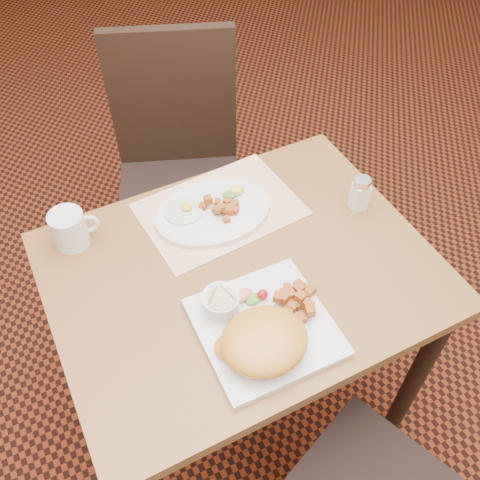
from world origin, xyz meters
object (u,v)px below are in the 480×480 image
plate_square (265,327)px  salt_shaker (360,193)px  plate_oval (213,212)px  chair_far (178,163)px  table (242,295)px  coffee_mug (70,229)px

plate_square → salt_shaker: salt_shaker is taller
plate_square → plate_oval: 0.36m
plate_oval → chair_far: bearing=80.8°
table → plate_square: (-0.03, -0.17, 0.12)m
table → chair_far: size_ratio=0.93×
plate_square → coffee_mug: size_ratio=2.42×
plate_square → salt_shaker: (0.39, 0.22, 0.04)m
chair_far → salt_shaker: (0.27, -0.61, 0.26)m
plate_oval → coffee_mug: 0.36m
table → plate_square: plate_square is taller
plate_oval → salt_shaker: 0.38m
plate_square → coffee_mug: 0.53m
chair_far → salt_shaker: bearing=135.4°
plate_oval → salt_shaker: (0.35, -0.15, 0.04)m
plate_square → coffee_mug: (-0.30, 0.43, 0.04)m
table → coffee_mug: bearing=141.9°
salt_shaker → coffee_mug: (-0.70, 0.22, -0.00)m
plate_oval → coffee_mug: (-0.35, 0.07, 0.04)m
salt_shaker → coffee_mug: size_ratio=0.86×
chair_far → plate_oval: 0.52m
plate_square → coffee_mug: bearing=124.8°
table → plate_square: 0.21m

